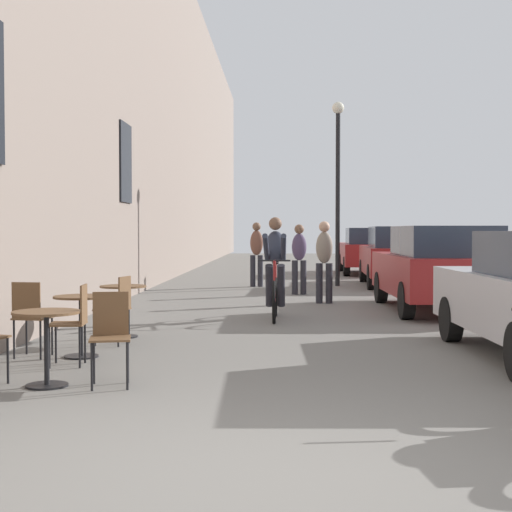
{
  "coord_description": "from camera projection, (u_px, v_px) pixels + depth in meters",
  "views": [
    {
      "loc": [
        0.17,
        -4.47,
        1.48
      ],
      "look_at": [
        -0.51,
        15.31,
        0.81
      ],
      "focal_mm": 52.64,
      "sensor_mm": 36.0,
      "label": 1
    }
  ],
  "objects": [
    {
      "name": "parked_car_third",
      "position": [
        399.0,
        255.0,
        20.03
      ],
      "size": [
        2.03,
        4.53,
        1.59
      ],
      "color": "maroon",
      "rests_on": "ground_plane"
    },
    {
      "name": "cafe_chair_mid_toward_street",
      "position": [
        74.0,
        319.0,
        8.21
      ],
      "size": [
        0.41,
        0.41,
        0.89
      ],
      "color": "black",
      "rests_on": "ground_plane"
    },
    {
      "name": "cafe_table_mid",
      "position": [
        81.0,
        313.0,
        8.76
      ],
      "size": [
        0.64,
        0.64,
        0.72
      ],
      "color": "black",
      "rests_on": "ground_plane"
    },
    {
      "name": "pedestrian_far",
      "position": [
        257.0,
        250.0,
        19.77
      ],
      "size": [
        0.37,
        0.29,
        1.7
      ],
      "color": "#26262D",
      "rests_on": "ground_plane"
    },
    {
      "name": "cyclist_on_bicycle",
      "position": [
        275.0,
        270.0,
        12.63
      ],
      "size": [
        0.52,
        1.76,
        1.74
      ],
      "color": "black",
      "rests_on": "ground_plane"
    },
    {
      "name": "cafe_table_near",
      "position": [
        46.0,
        332.0,
        7.11
      ],
      "size": [
        0.64,
        0.64,
        0.72
      ],
      "color": "black",
      "rests_on": "ground_plane"
    },
    {
      "name": "pedestrian_mid",
      "position": [
        299.0,
        255.0,
        17.35
      ],
      "size": [
        0.36,
        0.28,
        1.63
      ],
      "color": "#26262D",
      "rests_on": "ground_plane"
    },
    {
      "name": "cafe_chair_near_toward_wall",
      "position": [
        110.0,
        332.0,
        7.16
      ],
      "size": [
        0.44,
        0.44,
        0.89
      ],
      "color": "black",
      "rests_on": "ground_plane"
    },
    {
      "name": "cafe_chair_mid_toward_wall",
      "position": [
        30.0,
        314.0,
        8.7
      ],
      "size": [
        0.42,
        0.42,
        0.89
      ],
      "color": "black",
      "rests_on": "ground_plane"
    },
    {
      "name": "parked_car_fourth",
      "position": [
        369.0,
        250.0,
        25.63
      ],
      "size": [
        1.99,
        4.48,
        1.57
      ],
      "color": "maroon",
      "rests_on": "ground_plane"
    },
    {
      "name": "street_lamp",
      "position": [
        338.0,
        169.0,
        19.94
      ],
      "size": [
        0.32,
        0.32,
        4.9
      ],
      "color": "black",
      "rests_on": "ground_plane"
    },
    {
      "name": "parked_car_second",
      "position": [
        439.0,
        267.0,
        13.79
      ],
      "size": [
        1.91,
        4.42,
        1.56
      ],
      "color": "maroon",
      "rests_on": "ground_plane"
    },
    {
      "name": "pedestrian_near",
      "position": [
        324.0,
        257.0,
        15.24
      ],
      "size": [
        0.35,
        0.25,
        1.67
      ],
      "color": "#26262D",
      "rests_on": "ground_plane"
    },
    {
      "name": "building_facade_left",
      "position": [
        135.0,
        75.0,
        18.44
      ],
      "size": [
        0.54,
        68.0,
        10.62
      ],
      "color": "gray",
      "rests_on": "ground_plane"
    },
    {
      "name": "cafe_table_far",
      "position": [
        123.0,
        300.0,
        10.4
      ],
      "size": [
        0.64,
        0.64,
        0.72
      ],
      "color": "black",
      "rests_on": "ground_plane"
    },
    {
      "name": "cafe_chair_far_toward_street",
      "position": [
        117.0,
        305.0,
        9.7
      ],
      "size": [
        0.46,
        0.46,
        0.89
      ],
      "color": "black",
      "rests_on": "ground_plane"
    },
    {
      "name": "ground_plane",
      "position": [
        253.0,
        476.0,
        4.52
      ],
      "size": [
        88.0,
        88.0,
        0.0
      ],
      "primitive_type": "plane",
      "color": "slate"
    }
  ]
}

